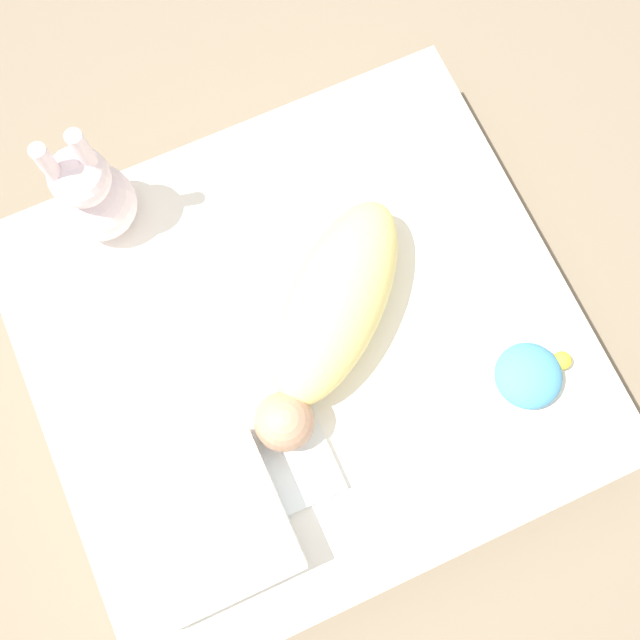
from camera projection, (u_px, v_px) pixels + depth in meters
ground_plane at (306, 362)px, 1.81m from camera, size 12.00×12.00×0.00m
bed_mattress at (305, 351)px, 1.70m from camera, size 1.13×1.05×0.24m
burp_cloth at (287, 457)px, 1.51m from camera, size 0.17×0.21×0.02m
swaddled_baby at (332, 313)px, 1.51m from camera, size 0.49×0.46×0.17m
pillow at (204, 529)px, 1.43m from camera, size 0.31×0.29×0.11m
bunny_plush at (92, 194)px, 1.53m from camera, size 0.16×0.16×0.34m
turtle_plush at (530, 375)px, 1.52m from camera, size 0.17×0.14×0.08m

